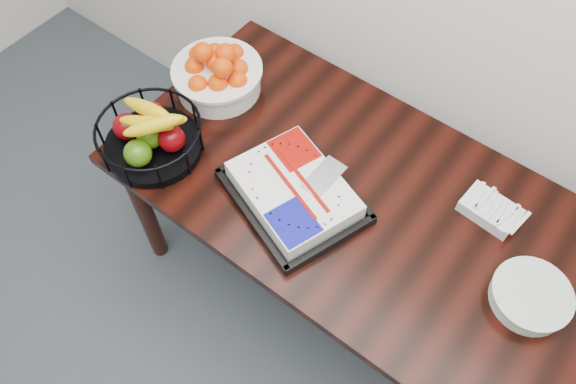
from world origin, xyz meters
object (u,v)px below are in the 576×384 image
Objects in this scene: fruit_basket at (150,135)px; table at (369,215)px; tangerine_bowl at (217,71)px; plate_stack at (530,297)px; cake_tray at (294,192)px.

table is at bearing 21.20° from fruit_basket.
tangerine_bowl is 1.31m from plate_stack.
cake_tray is 0.58m from tangerine_bowl.
plate_stack is (1.29, 0.28, -0.05)m from fruit_basket.
table is 0.57m from plate_stack.
plate_stack is (0.78, 0.14, -0.01)m from cake_tray.
cake_tray reaches higher than plate_stack.
cake_tray is 1.49× the size of fruit_basket.
plate_stack is at bearing -0.95° from table.
fruit_basket is at bearing -158.80° from table.
tangerine_bowl reaches higher than plate_stack.
plate_stack is at bearing -3.78° from tangerine_bowl.
cake_tray is 0.54m from fruit_basket.
fruit_basket reaches higher than plate_stack.
plate_stack is at bearing 12.03° from fruit_basket.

